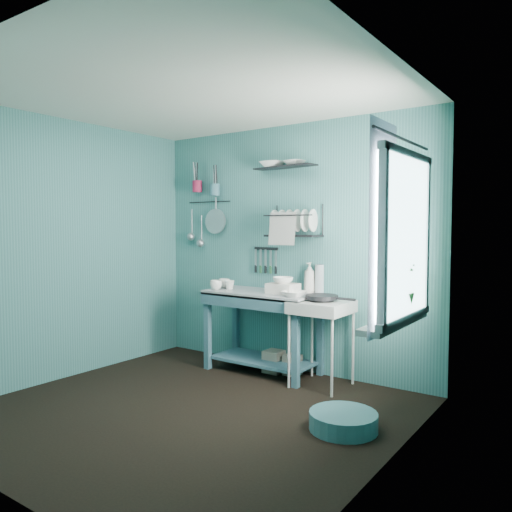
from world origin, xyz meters
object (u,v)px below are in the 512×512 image
Objects in this scene: storage_tin_large at (274,361)px; floor_basin at (343,421)px; dish_rack at (293,221)px; work_counter at (263,332)px; mug_left at (216,285)px; colander at (215,221)px; mug_right at (224,283)px; water_bottle at (319,279)px; wash_tub at (283,288)px; storage_tin_small at (292,365)px; potted_plant at (396,286)px; hotplate_stand at (321,344)px; utensil_cup_magenta at (197,186)px; soap_bottle at (309,277)px; utensil_cup_teal at (215,190)px; mug_mid at (230,285)px; frying_pan at (322,297)px.

floor_basin is at bearing -37.39° from storage_tin_large.
dish_rack is at bearing 135.74° from floor_basin.
floor_basin is at bearing -44.98° from work_counter.
colander is at bearing 130.25° from mug_left.
water_bottle is at bearing 12.17° from mug_right.
storage_tin_small is at bearing 63.43° from wash_tub.
storage_tin_large is (0.58, 0.21, -0.76)m from mug_left.
storage_tin_large is at bearing 15.29° from work_counter.
storage_tin_large is (0.90, -0.16, -1.42)m from colander.
mug_right is (-0.02, 0.16, 0.00)m from mug_left.
potted_plant is (2.11, -0.71, 0.19)m from mug_right.
hotplate_stand is 1.77× the size of potted_plant.
work_counter is at bearing -146.91° from dish_rack.
utensil_cup_magenta is (-1.29, 0.20, 1.06)m from wash_tub.
colander is at bearing 173.05° from storage_tin_small.
storage_tin_small is (1.10, -0.13, -1.43)m from colander.
utensil_cup_magenta is at bearing -178.66° from water_bottle.
utensil_cup_magenta is at bearing -179.36° from soap_bottle.
utensil_cup_teal is at bearing 171.32° from storage_tin_large.
storage_tin_large is 0.45× the size of floor_basin.
mug_mid reaches higher than frying_pan.
mug_right is 0.76m from colander.
utensil_cup_magenta is 2.93m from potted_plant.
water_bottle is at bearing 32.47° from storage_tin_small.
mug_left is at bearing 158.34° from floor_basin.
utensil_cup_magenta is 3.17m from floor_basin.
dish_rack is at bearing 155.13° from frying_pan.
colander reaches higher than floor_basin.
storage_tin_small is (0.03, -0.05, -1.43)m from dish_rack.
utensil_cup_magenta is 2.15m from storage_tin_large.
mug_mid is 0.33× the size of soap_bottle.
potted_plant is (1.09, -0.93, 0.09)m from water_bottle.
mug_mid is 0.81× the size of mug_right.
wash_tub reaches higher than mug_mid.
storage_tin_large is (0.87, -0.13, -1.77)m from utensil_cup_teal.
potted_plant reaches higher than frying_pan.
mug_left is 1.04m from dish_rack.
utensil_cup_magenta is at bearing 158.70° from work_counter.
utensil_cup_teal is at bearing -178.39° from water_bottle.
utensil_cup_teal is at bearing 153.15° from floor_basin.
storage_tin_large is at bearing -157.96° from water_bottle.
soap_bottle is 0.58m from dish_rack.
utensil_cup_teal is (-1.05, 0.05, 0.35)m from dish_rack.
utensil_cup_teal is 2.68m from potted_plant.
soap_bottle is 0.10m from water_bottle.
storage_tin_large is at bearing 142.61° from floor_basin.
wash_tub is 1.26m from colander.
mug_left is 0.74m from wash_tub.
work_counter is 1.88m from potted_plant.
mug_left is 0.98m from storage_tin_large.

